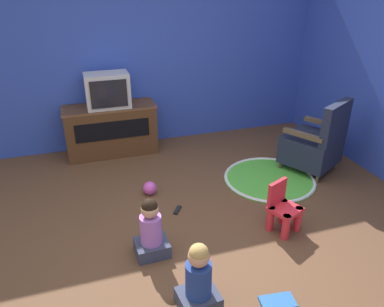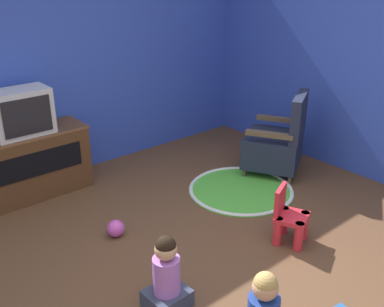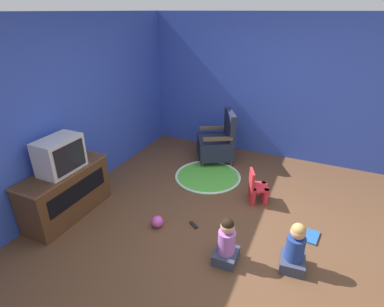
{
  "view_description": "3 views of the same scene",
  "coord_description": "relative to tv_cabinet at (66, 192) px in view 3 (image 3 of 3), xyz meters",
  "views": [
    {
      "loc": [
        -0.91,
        -2.67,
        2.27
      ],
      "look_at": [
        0.13,
        0.56,
        0.61
      ],
      "focal_mm": 35.0,
      "sensor_mm": 36.0,
      "label": 1
    },
    {
      "loc": [
        -1.92,
        -2.07,
        2.21
      ],
      "look_at": [
        0.34,
        0.6,
        0.72
      ],
      "focal_mm": 42.0,
      "sensor_mm": 36.0,
      "label": 2
    },
    {
      "loc": [
        -2.87,
        -0.76,
        2.52
      ],
      "look_at": [
        0.26,
        0.67,
        0.86
      ],
      "focal_mm": 28.0,
      "sensor_mm": 36.0,
      "label": 3
    }
  ],
  "objects": [
    {
      "name": "ground_plane",
      "position": [
        0.52,
        -2.14,
        -0.35
      ],
      "size": [
        30.0,
        30.0,
        0.0
      ],
      "primitive_type": "plane",
      "color": "brown"
    },
    {
      "name": "wall_back",
      "position": [
        0.32,
        0.31,
        0.9
      ],
      "size": [
        5.6,
        0.12,
        2.51
      ],
      "color": "#2D47B2",
      "rests_on": "ground_plane"
    },
    {
      "name": "wall_right",
      "position": [
        3.07,
        -2.39,
        0.9
      ],
      "size": [
        0.12,
        5.51,
        2.51
      ],
      "color": "#2D47B2",
      "rests_on": "ground_plane"
    },
    {
      "name": "tv_cabinet",
      "position": [
        0.0,
        0.0,
        0.0
      ],
      "size": [
        1.21,
        0.47,
        0.68
      ],
      "color": "#4C2D19",
      "rests_on": "ground_plane"
    },
    {
      "name": "television",
      "position": [
        0.0,
        -0.03,
        0.55
      ],
      "size": [
        0.55,
        0.35,
        0.44
      ],
      "color": "#B7B7BC",
      "rests_on": "tv_cabinet"
    },
    {
      "name": "black_armchair",
      "position": [
        2.34,
        -1.27,
        0.0
      ],
      "size": [
        0.82,
        0.82,
        0.93
      ],
      "rotation": [
        0.0,
        0.0,
        3.65
      ],
      "color": "brown",
      "rests_on": "ground_plane"
    },
    {
      "name": "yellow_kid_chair",
      "position": [
        1.35,
        -2.24,
        -0.15
      ],
      "size": [
        0.35,
        0.34,
        0.5
      ],
      "rotation": [
        0.0,
        0.0,
        0.41
      ],
      "color": "red",
      "rests_on": "ground_plane"
    },
    {
      "name": "play_mat",
      "position": [
        1.71,
        -1.34,
        -0.34
      ],
      "size": [
        1.1,
        1.1,
        0.04
      ],
      "color": "green",
      "rests_on": "ground_plane"
    },
    {
      "name": "child_watching_left",
      "position": [
        0.07,
        -2.21,
        -0.1
      ],
      "size": [
        0.3,
        0.26,
        0.57
      ],
      "rotation": [
        0.0,
        0.0,
        0.03
      ],
      "color": "#33384C",
      "rests_on": "ground_plane"
    },
    {
      "name": "child_watching_center",
      "position": [
        0.28,
        -2.89,
        -0.1
      ],
      "size": [
        0.32,
        0.29,
        0.58
      ],
      "rotation": [
        0.0,
        0.0,
        0.1
      ],
      "color": "#33384C",
      "rests_on": "ground_plane"
    },
    {
      "name": "toy_ball",
      "position": [
        0.26,
        -1.23,
        -0.27
      ],
      "size": [
        0.15,
        0.15,
        0.15
      ],
      "color": "#CC4CB2",
      "rests_on": "ground_plane"
    },
    {
      "name": "book",
      "position": [
        0.86,
        -3.05,
        -0.34
      ],
      "size": [
        0.28,
        0.18,
        0.02
      ],
      "rotation": [
        0.0,
        0.0,
        3.02
      ],
      "color": "#235699",
      "rests_on": "ground_plane"
    },
    {
      "name": "remote_control",
      "position": [
        0.47,
        -1.64,
        -0.34
      ],
      "size": [
        0.12,
        0.15,
        0.02
      ],
      "rotation": [
        0.0,
        0.0,
        0.98
      ],
      "color": "black",
      "rests_on": "ground_plane"
    }
  ]
}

